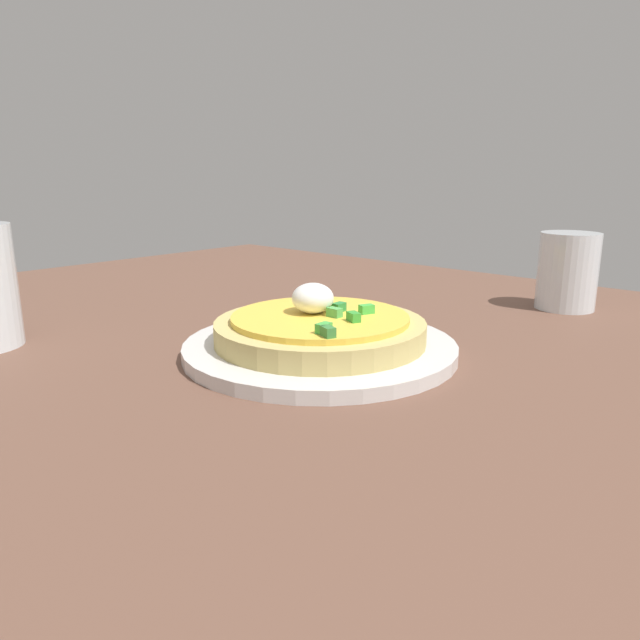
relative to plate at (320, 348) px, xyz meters
The scene contains 4 objects.
dining_table 6.61cm from the plate, 118.44° to the left, with size 126.33×89.22×3.44cm, color brown.
plate is the anchor object (origin of this frame).
pizza 1.88cm from the plate, behind, with size 18.79×18.79×5.18cm.
cup_near 34.53cm from the plate, 73.46° to the left, with size 6.79×6.79×9.04cm.
Camera 1 is at (36.56, -43.00, 19.45)cm, focal length 32.91 mm.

